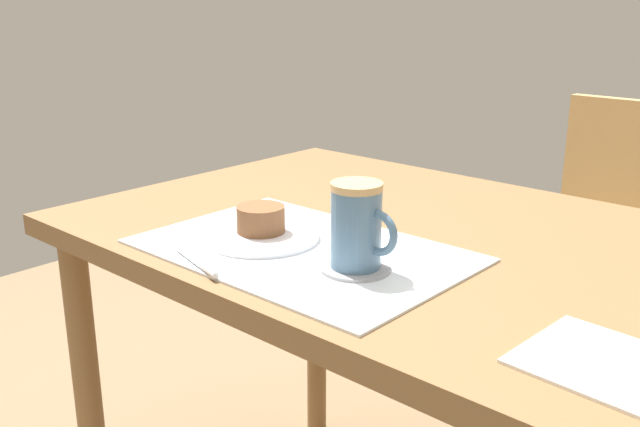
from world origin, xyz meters
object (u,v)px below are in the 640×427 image
Objects in this scene: coffee_mug at (358,226)px; wooden_chair at (613,272)px; pastry at (261,219)px; pastry_plate at (261,235)px; dining_table at (410,283)px.

wooden_chair is at bearing 87.78° from coffee_mug.
coffee_mug reaches higher than pastry.
pastry_plate is 1.51× the size of coffee_mug.
pastry is 0.63× the size of coffee_mug.
wooden_chair is 4.93× the size of pastry_plate.
dining_table is 6.23× the size of pastry_plate.
pastry is at bearing 77.21° from wooden_chair.
dining_table is 0.26m from coffee_mug.
pastry_plate is 2.42× the size of pastry.
coffee_mug is at bearing -76.91° from dining_table.
dining_table is 0.28m from pastry.
pastry_plate is 0.03m from pastry.
dining_table is 0.26m from pastry_plate.
dining_table is at bearing 103.09° from coffee_mug.
pastry is at bearing -126.25° from dining_table.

